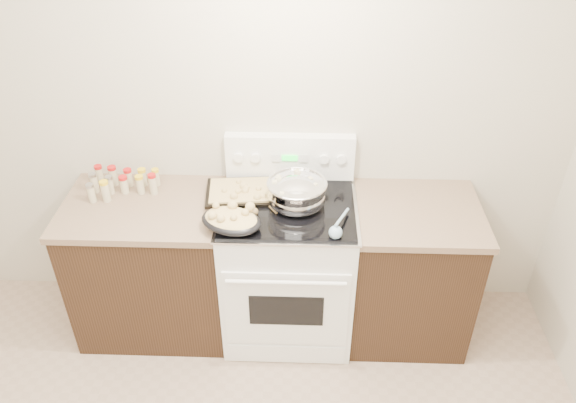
{
  "coord_description": "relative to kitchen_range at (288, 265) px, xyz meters",
  "views": [
    {
      "loc": [
        0.44,
        -1.15,
        2.76
      ],
      "look_at": [
        0.35,
        1.37,
        1.0
      ],
      "focal_mm": 35.0,
      "sensor_mm": 36.0,
      "label": 1
    }
  ],
  "objects": [
    {
      "name": "room_shell",
      "position": [
        -0.35,
        -1.42,
        1.21
      ],
      "size": [
        4.1,
        3.6,
        2.75
      ],
      "color": "beige",
      "rests_on": "ground"
    },
    {
      "name": "baking_sheet",
      "position": [
        -0.26,
        0.09,
        0.47
      ],
      "size": [
        0.44,
        0.33,
        0.06
      ],
      "color": "black",
      "rests_on": "kitchen_range"
    },
    {
      "name": "counter_right",
      "position": [
        0.73,
        0.01,
        -0.03
      ],
      "size": [
        0.73,
        0.67,
        0.92
      ],
      "color": "black",
      "rests_on": "ground"
    },
    {
      "name": "spice_jars",
      "position": [
        -0.98,
        0.14,
        0.49
      ],
      "size": [
        0.39,
        0.24,
        0.13
      ],
      "color": "#BFB28C",
      "rests_on": "counter_left"
    },
    {
      "name": "mixing_bowl",
      "position": [
        0.05,
        -0.01,
        0.53
      ],
      "size": [
        0.38,
        0.38,
        0.2
      ],
      "color": "silver",
      "rests_on": "kitchen_range"
    },
    {
      "name": "kitchen_range",
      "position": [
        0.0,
        0.0,
        0.0
      ],
      "size": [
        0.78,
        0.73,
        1.22
      ],
      "color": "white",
      "rests_on": "ground"
    },
    {
      "name": "counter_left",
      "position": [
        -0.83,
        0.01,
        -0.03
      ],
      "size": [
        0.93,
        0.67,
        0.92
      ],
      "color": "black",
      "rests_on": "ground"
    },
    {
      "name": "roasting_pan",
      "position": [
        -0.29,
        -0.22,
        0.5
      ],
      "size": [
        0.39,
        0.33,
        0.12
      ],
      "color": "black",
      "rests_on": "kitchen_range"
    },
    {
      "name": "wooden_spoon",
      "position": [
        -0.16,
        -0.06,
        0.46
      ],
      "size": [
        0.15,
        0.21,
        0.04
      ],
      "color": "#9E7C48",
      "rests_on": "kitchen_range"
    },
    {
      "name": "blue_ladle",
      "position": [
        0.26,
        -0.27,
        0.48
      ],
      "size": [
        0.12,
        0.25,
        0.09
      ],
      "color": "#7C9FBA",
      "rests_on": "kitchen_range"
    }
  ]
}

